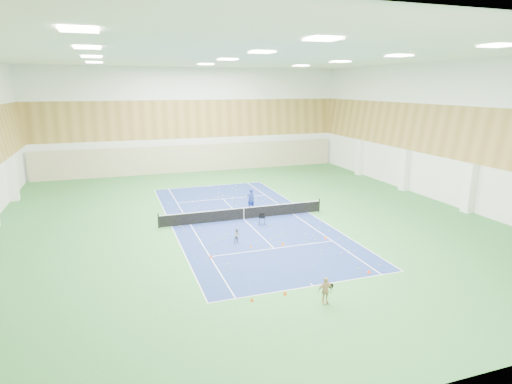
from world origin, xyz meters
The scene contains 20 objects.
ground centered at (0.00, 0.00, 0.00)m, with size 40.00×40.00×0.00m, color #307134.
room_shell centered at (0.00, 0.00, 6.00)m, with size 36.00×40.00×12.00m, color white, non-canonical shape.
wood_cladding centered at (0.00, 0.00, 8.00)m, with size 36.00×40.00×8.00m, color #A77F3E, non-canonical shape.
ceiling_light_grid centered at (0.00, 0.00, 11.92)m, with size 21.40×25.40×0.06m, color white, non-canonical shape.
court_surface centered at (0.00, 0.00, 0.01)m, with size 10.97×23.77×0.01m, color navy.
tennis_balls_scatter centered at (0.00, 0.00, 0.05)m, with size 10.57×22.77×0.07m, color #D6F329, non-canonical shape.
tennis_net centered at (0.00, 0.00, 0.55)m, with size 12.80×0.10×1.10m, color black, non-canonical shape.
back_curtain centered at (0.00, 19.75, 1.60)m, with size 35.40×0.16×3.20m, color #C6B793.
coach centered at (1.31, 2.29, 0.91)m, with size 0.67×0.44×1.83m, color navy.
child_court centered at (-1.88, -4.65, 0.51)m, with size 0.50×0.39×1.02m, color gray.
child_apron centered at (-0.29, -13.68, 0.66)m, with size 0.77×0.32×1.32m, color tan.
ball_cart centered at (0.88, -1.67, 0.41)m, with size 0.47×0.47×0.81m, color black, non-canonical shape.
cone_svc_a centered at (-4.09, -6.54, 0.11)m, with size 0.20×0.20×0.22m, color #F44F0C.
cone_svc_b centered at (-1.33, -5.80, 0.10)m, with size 0.17×0.17×0.19m, color #FF620D.
cone_svc_c centered at (0.72, -6.03, 0.12)m, with size 0.22×0.22×0.24m, color #DF610B.
cone_svc_d centered at (3.90, -5.87, 0.12)m, with size 0.22×0.22×0.24m, color #FF5D0D.
cone_base_a centered at (-3.45, -12.36, 0.10)m, with size 0.18×0.18×0.20m, color #DB4A0B.
cone_base_b centered at (-1.71, -12.26, 0.12)m, with size 0.21×0.21×0.23m, color #DA4F0B.
cone_base_c centered at (0.82, -12.06, 0.10)m, with size 0.18×0.18×0.20m, color #FF430D.
cone_base_d centered at (3.60, -11.44, 0.12)m, with size 0.22×0.22×0.24m, color #FF450D.
Camera 1 is at (-9.24, -29.85, 9.94)m, focal length 30.00 mm.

